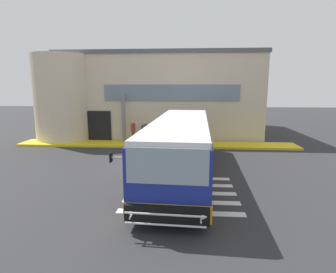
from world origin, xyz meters
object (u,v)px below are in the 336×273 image
Objects in this scene: entry_support_column at (124,118)px; bus_main_foreground at (181,147)px; passenger_near_column at (133,130)px; passenger_by_doorway at (145,131)px.

entry_support_column is 8.47m from bus_main_foreground.
bus_main_foreground reaches higher than passenger_near_column.
entry_support_column is 1.27m from passenger_near_column.
entry_support_column reaches higher than bus_main_foreground.
passenger_near_column is (-3.66, 6.70, -0.26)m from bus_main_foreground.
passenger_near_column is 1.00× the size of passenger_by_doorway.
entry_support_column is at bearing 149.40° from passenger_near_column.
passenger_near_column is at bearing 118.66° from bus_main_foreground.
entry_support_column reaches higher than passenger_near_column.
passenger_by_doorway is at bearing -26.77° from entry_support_column.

